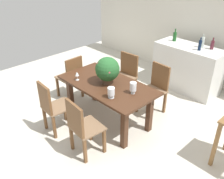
{
  "coord_description": "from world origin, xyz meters",
  "views": [
    {
      "loc": [
        2.79,
        -2.7,
        2.78
      ],
      "look_at": [
        0.06,
        -0.09,
        0.65
      ],
      "focal_mm": 39.88,
      "sensor_mm": 36.0,
      "label": 1
    }
  ],
  "objects_px": {
    "crystal_vase_left": "(133,87)",
    "wine_bottle_green": "(212,45)",
    "wine_glass": "(77,74)",
    "wine_bottle_dark": "(175,36)",
    "crystal_vase_center_near": "(111,92)",
    "wine_bottle_amber": "(202,42)",
    "dining_table": "(107,90)",
    "kitchen_counter": "(187,68)",
    "chair_near_left": "(53,106)",
    "flower_centerpiece": "(107,70)",
    "chair_near_right": "(81,126)",
    "chair_far_left": "(125,74)",
    "chair_far_right": "(156,87)",
    "wine_bottle_clear": "(200,45)",
    "chair_head_end": "(72,76)"
  },
  "relations": [
    {
      "from": "crystal_vase_left",
      "to": "wine_bottle_green",
      "type": "relative_size",
      "value": 0.8
    },
    {
      "from": "wine_glass",
      "to": "wine_bottle_dark",
      "type": "xyz_separation_m",
      "value": [
        0.34,
        2.46,
        0.22
      ]
    },
    {
      "from": "crystal_vase_center_near",
      "to": "wine_bottle_amber",
      "type": "height_order",
      "value": "wine_bottle_amber"
    },
    {
      "from": "dining_table",
      "to": "wine_bottle_green",
      "type": "bearing_deg",
      "value": 73.02
    },
    {
      "from": "dining_table",
      "to": "wine_bottle_green",
      "type": "xyz_separation_m",
      "value": [
        0.7,
        2.28,
        0.45
      ]
    },
    {
      "from": "dining_table",
      "to": "kitchen_counter",
      "type": "distance_m",
      "value": 2.14
    },
    {
      "from": "wine_bottle_amber",
      "to": "crystal_vase_center_near",
      "type": "bearing_deg",
      "value": -92.83
    },
    {
      "from": "chair_near_left",
      "to": "flower_centerpiece",
      "type": "distance_m",
      "value": 1.09
    },
    {
      "from": "crystal_vase_center_near",
      "to": "wine_bottle_amber",
      "type": "bearing_deg",
      "value": 87.17
    },
    {
      "from": "wine_glass",
      "to": "chair_near_right",
      "type": "bearing_deg",
      "value": -34.4
    },
    {
      "from": "chair_near_right",
      "to": "kitchen_counter",
      "type": "relative_size",
      "value": 0.66
    },
    {
      "from": "dining_table",
      "to": "crystal_vase_left",
      "type": "distance_m",
      "value": 0.58
    },
    {
      "from": "wine_bottle_amber",
      "to": "wine_bottle_dark",
      "type": "bearing_deg",
      "value": -175.87
    },
    {
      "from": "kitchen_counter",
      "to": "wine_bottle_amber",
      "type": "distance_m",
      "value": 0.65
    },
    {
      "from": "wine_bottle_green",
      "to": "chair_far_left",
      "type": "bearing_deg",
      "value": -127.99
    },
    {
      "from": "crystal_vase_center_near",
      "to": "wine_glass",
      "type": "height_order",
      "value": "crystal_vase_center_near"
    },
    {
      "from": "wine_bottle_dark",
      "to": "wine_bottle_green",
      "type": "relative_size",
      "value": 1.12
    },
    {
      "from": "chair_far_right",
      "to": "wine_glass",
      "type": "xyz_separation_m",
      "value": [
        -0.87,
        -1.16,
        0.35
      ]
    },
    {
      "from": "flower_centerpiece",
      "to": "wine_glass",
      "type": "xyz_separation_m",
      "value": [
        -0.45,
        -0.31,
        -0.14
      ]
    },
    {
      "from": "crystal_vase_left",
      "to": "wine_glass",
      "type": "distance_m",
      "value": 1.06
    },
    {
      "from": "flower_centerpiece",
      "to": "wine_bottle_dark",
      "type": "relative_size",
      "value": 1.72
    },
    {
      "from": "chair_near_left",
      "to": "chair_far_left",
      "type": "distance_m",
      "value": 1.76
    },
    {
      "from": "chair_near_right",
      "to": "chair_far_left",
      "type": "height_order",
      "value": "chair_near_right"
    },
    {
      "from": "wine_bottle_green",
      "to": "wine_glass",
      "type": "bearing_deg",
      "value": -114.5
    },
    {
      "from": "flower_centerpiece",
      "to": "chair_near_left",
      "type": "bearing_deg",
      "value": -112.64
    },
    {
      "from": "wine_bottle_clear",
      "to": "wine_bottle_green",
      "type": "relative_size",
      "value": 1.1
    },
    {
      "from": "flower_centerpiece",
      "to": "crystal_vase_center_near",
      "type": "bearing_deg",
      "value": -36.31
    },
    {
      "from": "chair_far_right",
      "to": "flower_centerpiece",
      "type": "distance_m",
      "value": 1.06
    },
    {
      "from": "wine_glass",
      "to": "wine_bottle_clear",
      "type": "height_order",
      "value": "wine_bottle_clear"
    },
    {
      "from": "chair_head_end",
      "to": "flower_centerpiece",
      "type": "relative_size",
      "value": 2.0
    },
    {
      "from": "chair_near_right",
      "to": "chair_near_left",
      "type": "relative_size",
      "value": 1.0
    },
    {
      "from": "crystal_vase_left",
      "to": "kitchen_counter",
      "type": "relative_size",
      "value": 0.13
    },
    {
      "from": "wine_bottle_green",
      "to": "wine_bottle_clear",
      "type": "bearing_deg",
      "value": -120.89
    },
    {
      "from": "chair_near_left",
      "to": "flower_centerpiece",
      "type": "xyz_separation_m",
      "value": [
        0.38,
        0.9,
        0.49
      ]
    },
    {
      "from": "crystal_vase_center_near",
      "to": "kitchen_counter",
      "type": "xyz_separation_m",
      "value": [
        -0.07,
        2.38,
        -0.37
      ]
    },
    {
      "from": "chair_head_end",
      "to": "chair_far_right",
      "type": "bearing_deg",
      "value": 118.85
    },
    {
      "from": "chair_head_end",
      "to": "chair_far_left",
      "type": "bearing_deg",
      "value": 140.07
    },
    {
      "from": "chair_far_right",
      "to": "dining_table",
      "type": "bearing_deg",
      "value": -110.9
    },
    {
      "from": "chair_far_left",
      "to": "flower_centerpiece",
      "type": "height_order",
      "value": "flower_centerpiece"
    },
    {
      "from": "wine_bottle_dark",
      "to": "crystal_vase_left",
      "type": "bearing_deg",
      "value": -72.53
    },
    {
      "from": "wine_glass",
      "to": "wine_bottle_green",
      "type": "relative_size",
      "value": 0.66
    },
    {
      "from": "chair_far_left",
      "to": "kitchen_counter",
      "type": "xyz_separation_m",
      "value": [
        0.71,
        1.23,
        -0.03
      ]
    },
    {
      "from": "chair_head_end",
      "to": "crystal_vase_center_near",
      "type": "relative_size",
      "value": 5.37
    },
    {
      "from": "crystal_vase_center_near",
      "to": "wine_bottle_amber",
      "type": "xyz_separation_m",
      "value": [
        0.12,
        2.49,
        0.24
      ]
    },
    {
      "from": "chair_head_end",
      "to": "chair_near_left",
      "type": "relative_size",
      "value": 0.99
    },
    {
      "from": "chair_head_end",
      "to": "chair_near_right",
      "type": "relative_size",
      "value": 0.99
    },
    {
      "from": "chair_near_left",
      "to": "kitchen_counter",
      "type": "distance_m",
      "value": 3.07
    },
    {
      "from": "dining_table",
      "to": "chair_near_left",
      "type": "height_order",
      "value": "chair_near_left"
    },
    {
      "from": "chair_head_end",
      "to": "wine_bottle_clear",
      "type": "relative_size",
      "value": 3.52
    },
    {
      "from": "wine_bottle_amber",
      "to": "chair_near_left",
      "type": "bearing_deg",
      "value": -106.15
    }
  ]
}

